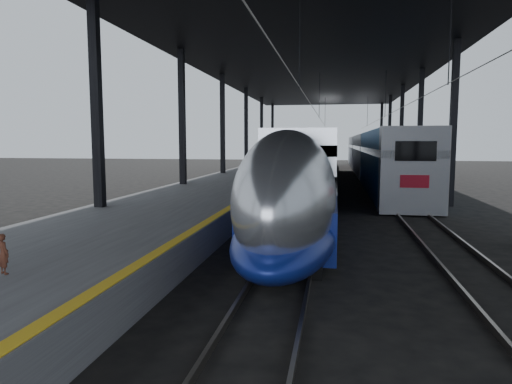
# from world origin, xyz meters

# --- Properties ---
(ground) EXTENTS (160.00, 160.00, 0.00)m
(ground) POSITION_xyz_m (0.00, 0.00, 0.00)
(ground) COLOR black
(ground) RESTS_ON ground
(platform) EXTENTS (6.00, 80.00, 1.00)m
(platform) POSITION_xyz_m (-3.50, 20.00, 0.50)
(platform) COLOR #4C4C4F
(platform) RESTS_ON ground
(yellow_strip) EXTENTS (0.30, 80.00, 0.01)m
(yellow_strip) POSITION_xyz_m (-0.70, 20.00, 1.00)
(yellow_strip) COLOR gold
(yellow_strip) RESTS_ON platform
(rails) EXTENTS (6.52, 80.00, 0.16)m
(rails) POSITION_xyz_m (4.50, 20.00, 0.08)
(rails) COLOR slate
(rails) RESTS_ON ground
(canopy) EXTENTS (18.00, 75.00, 9.47)m
(canopy) POSITION_xyz_m (1.90, 20.00, 9.12)
(canopy) COLOR black
(canopy) RESTS_ON ground
(tgv_train) EXTENTS (2.81, 65.20, 4.03)m
(tgv_train) POSITION_xyz_m (2.00, 28.75, 1.88)
(tgv_train) COLOR #B8BAC0
(tgv_train) RESTS_ON ground
(second_train) EXTENTS (3.12, 56.05, 4.30)m
(second_train) POSITION_xyz_m (7.00, 38.12, 2.18)
(second_train) COLOR #164F92
(second_train) RESTS_ON ground
(child) EXTENTS (0.34, 0.29, 0.79)m
(child) POSITION_xyz_m (-2.97, -3.87, 1.40)
(child) COLOR #4B2519
(child) RESTS_ON platform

